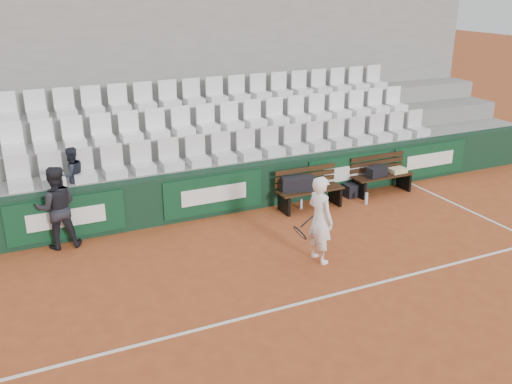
# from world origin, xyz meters

# --- Properties ---
(ground) EXTENTS (80.00, 80.00, 0.00)m
(ground) POSITION_xyz_m (0.00, 0.00, 0.00)
(ground) COLOR #A94C26
(ground) RESTS_ON ground
(court_baseline) EXTENTS (18.00, 0.06, 0.01)m
(court_baseline) POSITION_xyz_m (0.00, 0.00, 0.00)
(court_baseline) COLOR white
(court_baseline) RESTS_ON ground
(back_barrier) EXTENTS (18.00, 0.34, 1.00)m
(back_barrier) POSITION_xyz_m (0.07, 3.99, 0.50)
(back_barrier) COLOR #10321E
(back_barrier) RESTS_ON ground
(grandstand_tier_front) EXTENTS (18.00, 0.95, 1.00)m
(grandstand_tier_front) POSITION_xyz_m (0.00, 4.62, 0.50)
(grandstand_tier_front) COLOR gray
(grandstand_tier_front) RESTS_ON ground
(grandstand_tier_mid) EXTENTS (18.00, 0.95, 1.45)m
(grandstand_tier_mid) POSITION_xyz_m (0.00, 5.58, 0.72)
(grandstand_tier_mid) COLOR gray
(grandstand_tier_mid) RESTS_ON ground
(grandstand_tier_back) EXTENTS (18.00, 0.95, 1.90)m
(grandstand_tier_back) POSITION_xyz_m (0.00, 6.53, 0.95)
(grandstand_tier_back) COLOR gray
(grandstand_tier_back) RESTS_ON ground
(grandstand_rear_wall) EXTENTS (18.00, 0.30, 4.40)m
(grandstand_rear_wall) POSITION_xyz_m (0.00, 7.15, 2.20)
(grandstand_rear_wall) COLOR gray
(grandstand_rear_wall) RESTS_ON ground
(seat_row_front) EXTENTS (11.90, 0.44, 0.63)m
(seat_row_front) POSITION_xyz_m (0.00, 4.45, 1.31)
(seat_row_front) COLOR silver
(seat_row_front) RESTS_ON grandstand_tier_front
(seat_row_mid) EXTENTS (11.90, 0.44, 0.63)m
(seat_row_mid) POSITION_xyz_m (0.00, 5.40, 1.77)
(seat_row_mid) COLOR white
(seat_row_mid) RESTS_ON grandstand_tier_mid
(seat_row_back) EXTENTS (11.90, 0.44, 0.63)m
(seat_row_back) POSITION_xyz_m (0.00, 6.35, 2.21)
(seat_row_back) COLOR white
(seat_row_back) RESTS_ON grandstand_tier_back
(bench_left) EXTENTS (1.50, 0.56, 0.45)m
(bench_left) POSITION_xyz_m (1.90, 3.40, 0.23)
(bench_left) COLOR #352010
(bench_left) RESTS_ON ground
(bench_right) EXTENTS (1.50, 0.56, 0.45)m
(bench_right) POSITION_xyz_m (3.94, 3.53, 0.23)
(bench_right) COLOR black
(bench_right) RESTS_ON ground
(sports_bag_left) EXTENTS (0.78, 0.49, 0.31)m
(sports_bag_left) POSITION_xyz_m (1.61, 3.45, 0.60)
(sports_bag_left) COLOR black
(sports_bag_left) RESTS_ON bench_left
(sports_bag_right) EXTENTS (0.54, 0.33, 0.24)m
(sports_bag_right) POSITION_xyz_m (3.73, 3.49, 0.57)
(sports_bag_right) COLOR black
(sports_bag_right) RESTS_ON bench_right
(towel) EXTENTS (0.40, 0.30, 0.11)m
(towel) POSITION_xyz_m (4.36, 3.52, 0.50)
(towel) COLOR beige
(towel) RESTS_ON bench_right
(sports_bag_ground) EXTENTS (0.51, 0.32, 0.31)m
(sports_bag_ground) POSITION_xyz_m (3.23, 3.63, 0.15)
(sports_bag_ground) COLOR black
(sports_bag_ground) RESTS_ON ground
(water_bottle_near) EXTENTS (0.06, 0.06, 0.23)m
(water_bottle_near) POSITION_xyz_m (1.71, 3.46, 0.11)
(water_bottle_near) COLOR silver
(water_bottle_near) RESTS_ON ground
(water_bottle_far) EXTENTS (0.07, 0.07, 0.27)m
(water_bottle_far) POSITION_xyz_m (3.18, 3.07, 0.13)
(water_bottle_far) COLOR silver
(water_bottle_far) RESTS_ON ground
(tennis_player) EXTENTS (0.73, 0.64, 1.60)m
(tennis_player) POSITION_xyz_m (0.77, 1.15, 0.80)
(tennis_player) COLOR white
(tennis_player) RESTS_ON ground
(ball_kid) EXTENTS (0.81, 0.65, 1.60)m
(ball_kid) POSITION_xyz_m (-3.36, 3.71, 0.80)
(ball_kid) COLOR black
(ball_kid) RESTS_ON ground
(spectator_c) EXTENTS (0.68, 0.62, 1.15)m
(spectator_c) POSITION_xyz_m (-2.93, 4.50, 1.58)
(spectator_c) COLOR #1D212C
(spectator_c) RESTS_ON grandstand_tier_front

